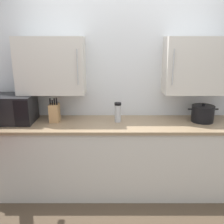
{
  "coord_description": "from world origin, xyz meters",
  "views": [
    {
      "loc": [
        -0.15,
        -2.05,
        1.86
      ],
      "look_at": [
        -0.15,
        0.71,
        1.05
      ],
      "focal_mm": 39.77,
      "sensor_mm": 36.0,
      "label": 1
    }
  ],
  "objects_px": {
    "knife_block": "(55,113)",
    "stock_pot": "(203,114)",
    "thermos_flask": "(118,112)",
    "microwave_oven": "(7,109)"
  },
  "relations": [
    {
      "from": "stock_pot",
      "to": "microwave_oven",
      "type": "bearing_deg",
      "value": -179.38
    },
    {
      "from": "knife_block",
      "to": "stock_pot",
      "type": "xyz_separation_m",
      "value": [
        1.79,
        -0.01,
        -0.01
      ]
    },
    {
      "from": "thermos_flask",
      "to": "microwave_oven",
      "type": "bearing_deg",
      "value": -179.39
    },
    {
      "from": "microwave_oven",
      "to": "knife_block",
      "type": "bearing_deg",
      "value": 3.24
    },
    {
      "from": "knife_block",
      "to": "microwave_oven",
      "type": "bearing_deg",
      "value": -176.76
    },
    {
      "from": "thermos_flask",
      "to": "stock_pot",
      "type": "relative_size",
      "value": 0.66
    },
    {
      "from": "thermos_flask",
      "to": "knife_block",
      "type": "xyz_separation_m",
      "value": [
        -0.76,
        0.02,
        -0.01
      ]
    },
    {
      "from": "thermos_flask",
      "to": "stock_pot",
      "type": "distance_m",
      "value": 1.02
    },
    {
      "from": "thermos_flask",
      "to": "stock_pot",
      "type": "bearing_deg",
      "value": 0.65
    },
    {
      "from": "knife_block",
      "to": "stock_pot",
      "type": "height_order",
      "value": "knife_block"
    }
  ]
}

